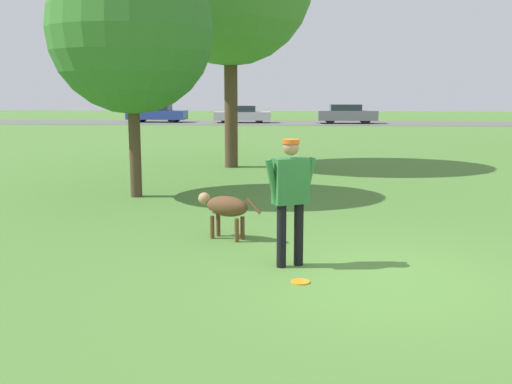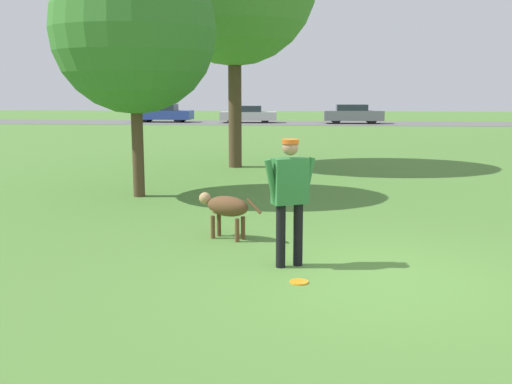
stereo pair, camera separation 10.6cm
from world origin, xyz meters
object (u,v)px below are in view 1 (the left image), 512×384
(person, at_px, (291,191))
(dog, at_px, (225,207))
(parked_car_silver, at_px, (242,114))
(parked_car_grey, at_px, (347,114))
(frisbee, at_px, (300,282))
(tree_near_left, at_px, (131,31))
(parked_car_blue, at_px, (157,113))

(person, height_order, dog, person)
(parked_car_silver, bearing_deg, person, -85.76)
(person, relative_size, parked_car_silver, 0.42)
(parked_car_grey, bearing_deg, person, -96.79)
(frisbee, distance_m, parked_car_silver, 36.41)
(frisbee, relative_size, tree_near_left, 0.04)
(parked_car_grey, bearing_deg, dog, -98.84)
(parked_car_blue, height_order, parked_car_grey, parked_car_grey)
(parked_car_blue, xyz_separation_m, parked_car_grey, (13.84, -0.69, 0.02))
(person, distance_m, parked_car_blue, 37.23)
(person, distance_m, frisbee, 1.26)
(parked_car_silver, bearing_deg, dog, -87.27)
(tree_near_left, distance_m, parked_car_silver, 30.47)
(dog, xyz_separation_m, tree_near_left, (-2.48, 3.69, 3.12))
(person, relative_size, parked_car_blue, 0.40)
(dog, distance_m, frisbee, 2.53)
(person, xyz_separation_m, frisbee, (0.15, -0.71, -1.04))
(parked_car_grey, bearing_deg, frisbee, -96.45)
(parked_car_silver, distance_m, parked_car_grey, 7.50)
(parked_car_blue, bearing_deg, tree_near_left, -75.69)
(person, xyz_separation_m, dog, (-1.07, 1.45, -0.53))
(person, height_order, parked_car_blue, person)
(frisbee, relative_size, parked_car_silver, 0.06)
(dog, relative_size, frisbee, 4.64)
(person, bearing_deg, frisbee, -105.11)
(parked_car_grey, bearing_deg, parked_car_blue, 175.91)
(parked_car_blue, distance_m, parked_car_silver, 6.36)
(person, relative_size, frisbee, 7.32)
(dog, distance_m, parked_car_silver, 34.14)
(frisbee, bearing_deg, person, 101.67)
(person, relative_size, tree_near_left, 0.32)
(person, bearing_deg, parked_car_silver, 69.78)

